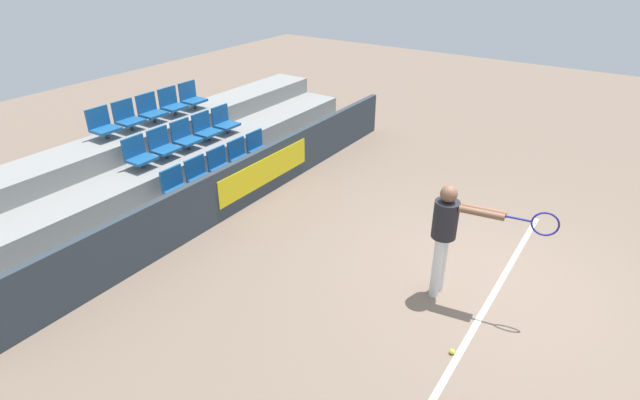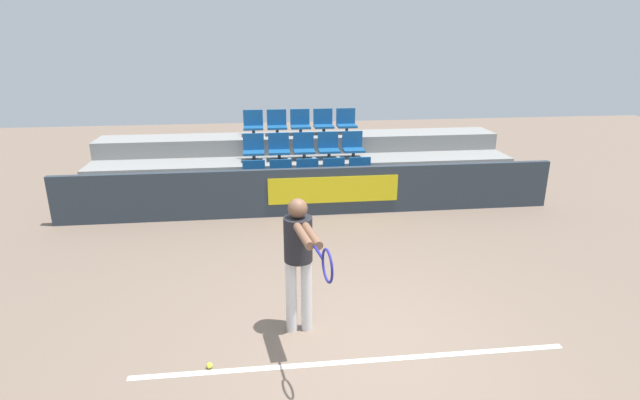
# 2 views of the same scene
# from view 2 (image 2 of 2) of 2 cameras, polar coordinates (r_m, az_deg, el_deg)

# --- Properties ---
(ground_plane) EXTENTS (30.00, 30.00, 0.00)m
(ground_plane) POSITION_cam_2_polar(r_m,az_deg,el_deg) (5.87, 3.63, -16.85)
(ground_plane) COLOR #7A6656
(court_baseline) EXTENTS (4.78, 0.08, 0.01)m
(court_baseline) POSITION_cam_2_polar(r_m,az_deg,el_deg) (5.71, 3.99, -17.92)
(court_baseline) COLOR white
(court_baseline) RESTS_ON ground
(barrier_wall) EXTENTS (9.61, 0.14, 0.94)m
(barrier_wall) POSITION_cam_2_polar(r_m,az_deg,el_deg) (9.63, -0.95, 0.96)
(barrier_wall) COLOR #2D3842
(barrier_wall) RESTS_ON ground
(bleacher_tier_front) EXTENTS (9.21, 0.92, 0.37)m
(bleacher_tier_front) POSITION_cam_2_polar(r_m,az_deg,el_deg) (10.23, -1.30, 0.35)
(bleacher_tier_front) COLOR gray
(bleacher_tier_front) RESTS_ON ground
(bleacher_tier_middle) EXTENTS (9.21, 0.92, 0.74)m
(bleacher_tier_middle) POSITION_cam_2_polar(r_m,az_deg,el_deg) (11.05, -1.77, 2.76)
(bleacher_tier_middle) COLOR gray
(bleacher_tier_middle) RESTS_ON ground
(bleacher_tier_back) EXTENTS (9.21, 0.92, 1.12)m
(bleacher_tier_back) POSITION_cam_2_polar(r_m,az_deg,el_deg) (11.88, -2.17, 4.83)
(bleacher_tier_back) COLOR gray
(bleacher_tier_back) RESTS_ON ground
(stadium_chair_0) EXTENTS (0.45, 0.40, 0.56)m
(stadium_chair_0) POSITION_cam_2_polar(r_m,az_deg,el_deg) (10.17, -7.54, 2.68)
(stadium_chair_0) COLOR #333333
(stadium_chair_0) RESTS_ON bleacher_tier_front
(stadium_chair_1) EXTENTS (0.45, 0.40, 0.56)m
(stadium_chair_1) POSITION_cam_2_polar(r_m,az_deg,el_deg) (10.18, -4.45, 2.80)
(stadium_chair_1) COLOR #333333
(stadium_chair_1) RESTS_ON bleacher_tier_front
(stadium_chair_2) EXTENTS (0.45, 0.40, 0.56)m
(stadium_chair_2) POSITION_cam_2_polar(r_m,az_deg,el_deg) (10.21, -1.38, 2.90)
(stadium_chair_2) COLOR #333333
(stadium_chair_2) RESTS_ON bleacher_tier_front
(stadium_chair_3) EXTENTS (0.45, 0.40, 0.56)m
(stadium_chair_3) POSITION_cam_2_polar(r_m,az_deg,el_deg) (10.27, 1.66, 3.00)
(stadium_chair_3) COLOR #333333
(stadium_chair_3) RESTS_ON bleacher_tier_front
(stadium_chair_4) EXTENTS (0.45, 0.40, 0.56)m
(stadium_chair_4) POSITION_cam_2_polar(r_m,az_deg,el_deg) (10.37, 4.66, 3.09)
(stadium_chair_4) COLOR #333333
(stadium_chair_4) RESTS_ON bleacher_tier_front
(stadium_chair_5) EXTENTS (0.45, 0.40, 0.56)m
(stadium_chair_5) POSITION_cam_2_polar(r_m,az_deg,el_deg) (10.97, -7.59, 5.87)
(stadium_chair_5) COLOR #333333
(stadium_chair_5) RESTS_ON bleacher_tier_middle
(stadium_chair_6) EXTENTS (0.45, 0.40, 0.56)m
(stadium_chair_6) POSITION_cam_2_polar(r_m,az_deg,el_deg) (10.97, -4.72, 5.97)
(stadium_chair_6) COLOR #333333
(stadium_chair_6) RESTS_ON bleacher_tier_middle
(stadium_chair_7) EXTENTS (0.45, 0.40, 0.56)m
(stadium_chair_7) POSITION_cam_2_polar(r_m,az_deg,el_deg) (11.00, -1.85, 6.06)
(stadium_chair_7) COLOR #333333
(stadium_chair_7) RESTS_ON bleacher_tier_middle
(stadium_chair_8) EXTENTS (0.45, 0.40, 0.56)m
(stadium_chair_8) POSITION_cam_2_polar(r_m,az_deg,el_deg) (11.06, 0.99, 6.14)
(stadium_chair_8) COLOR #333333
(stadium_chair_8) RESTS_ON bleacher_tier_middle
(stadium_chair_9) EXTENTS (0.45, 0.40, 0.56)m
(stadium_chair_9) POSITION_cam_2_polar(r_m,az_deg,el_deg) (11.15, 3.79, 6.20)
(stadium_chair_9) COLOR #333333
(stadium_chair_9) RESTS_ON bleacher_tier_middle
(stadium_chair_10) EXTENTS (0.45, 0.40, 0.56)m
(stadium_chair_10) POSITION_cam_2_polar(r_m,az_deg,el_deg) (11.80, -7.63, 8.61)
(stadium_chair_10) COLOR #333333
(stadium_chair_10) RESTS_ON bleacher_tier_back
(stadium_chair_11) EXTENTS (0.45, 0.40, 0.56)m
(stadium_chair_11) POSITION_cam_2_polar(r_m,az_deg,el_deg) (11.80, -4.95, 8.71)
(stadium_chair_11) COLOR #333333
(stadium_chair_11) RESTS_ON bleacher_tier_back
(stadium_chair_12) EXTENTS (0.45, 0.40, 0.56)m
(stadium_chair_12) POSITION_cam_2_polar(r_m,az_deg,el_deg) (11.83, -2.27, 8.79)
(stadium_chair_12) COLOR #333333
(stadium_chair_12) RESTS_ON bleacher_tier_back
(stadium_chair_13) EXTENTS (0.45, 0.40, 0.56)m
(stadium_chair_13) POSITION_cam_2_polar(r_m,az_deg,el_deg) (11.88, 0.39, 8.85)
(stadium_chair_13) COLOR #333333
(stadium_chair_13) RESTS_ON bleacher_tier_back
(stadium_chair_14) EXTENTS (0.45, 0.40, 0.56)m
(stadium_chair_14) POSITION_cam_2_polar(r_m,az_deg,el_deg) (11.96, 3.03, 8.89)
(stadium_chair_14) COLOR #333333
(stadium_chair_14) RESTS_ON bleacher_tier_back
(tennis_player) EXTENTS (0.38, 1.48, 1.66)m
(tennis_player) POSITION_cam_2_polar(r_m,az_deg,el_deg) (5.66, -2.35, -6.07)
(tennis_player) COLOR silver
(tennis_player) RESTS_ON ground
(tennis_ball) EXTENTS (0.07, 0.07, 0.07)m
(tennis_ball) POSITION_cam_2_polar(r_m,az_deg,el_deg) (5.72, -12.51, -17.98)
(tennis_ball) COLOR #CCDB33
(tennis_ball) RESTS_ON ground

